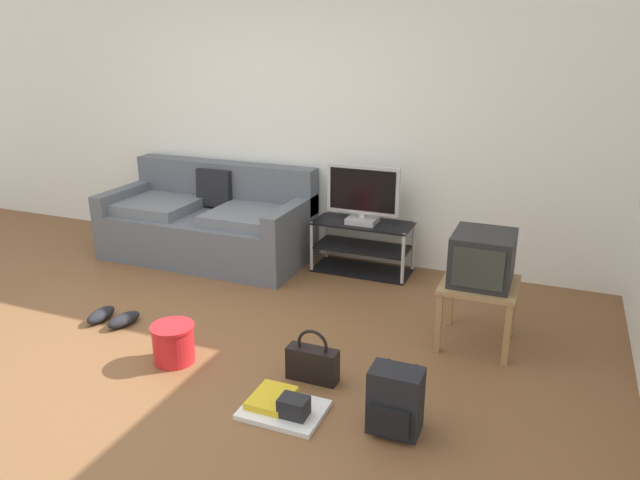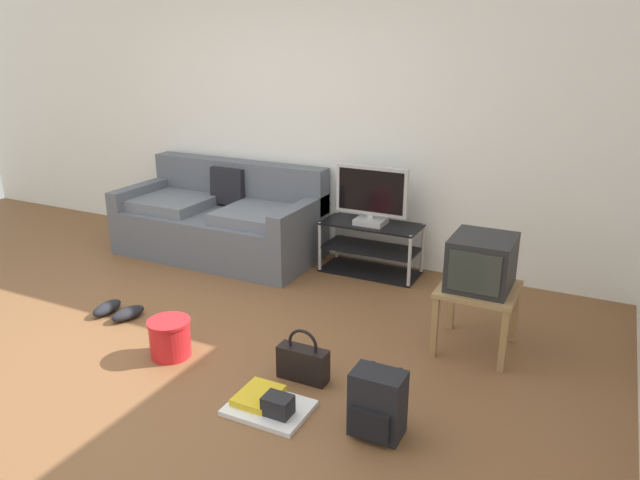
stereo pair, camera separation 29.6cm
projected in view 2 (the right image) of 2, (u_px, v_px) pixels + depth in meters
ground_plane at (135, 359)px, 3.96m from camera, size 9.00×9.80×0.02m
wall_back at (305, 112)px, 5.59m from camera, size 9.00×0.10×2.70m
couch at (222, 221)px, 5.78m from camera, size 1.93×0.94×0.87m
tv_stand at (371, 248)px, 5.32m from camera, size 0.87×0.39×0.46m
flat_tv at (371, 196)px, 5.14m from camera, size 0.65×0.22×0.52m
side_table at (478, 297)px, 3.96m from camera, size 0.50×0.50×0.45m
crt_tv at (482, 262)px, 3.89m from camera, size 0.40×0.44×0.34m
backpack at (377, 404)px, 3.14m from camera, size 0.28×0.26×0.37m
handbag at (303, 362)px, 3.67m from camera, size 0.32×0.11×0.34m
cleaning_bucket at (170, 337)px, 3.94m from camera, size 0.29×0.29×0.26m
sneakers_pair at (117, 311)px, 4.53m from camera, size 0.37×0.29×0.09m
floor_tray at (268, 404)px, 3.38m from camera, size 0.46×0.35×0.14m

